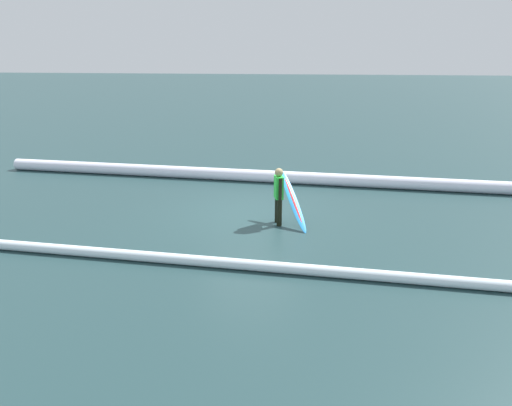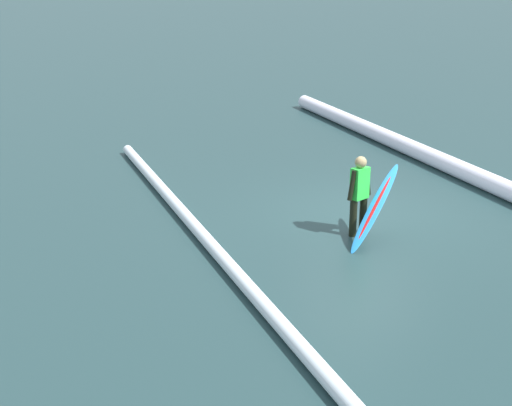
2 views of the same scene
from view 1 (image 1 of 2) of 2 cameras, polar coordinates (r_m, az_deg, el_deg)
ground_plane at (r=13.24m, az=-0.69°, el=-1.29°), size 155.82×155.82×0.00m
surfer at (r=12.21m, az=2.80°, el=1.22°), size 0.28×0.59×1.54m
surfboard at (r=12.35m, az=4.58°, el=0.34°), size 0.97×1.56×1.32m
wave_crest_foreground at (r=16.13m, az=11.34°, el=2.76°), size 25.35×2.16×0.43m
wave_crest_midground at (r=9.77m, az=4.96°, el=-8.07°), size 16.03×1.29×0.24m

